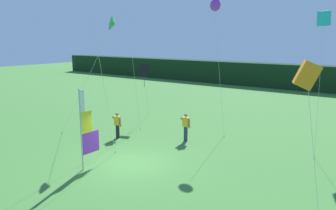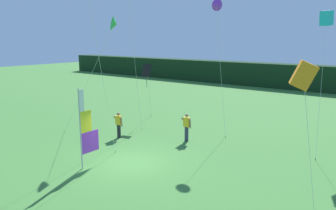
{
  "view_description": "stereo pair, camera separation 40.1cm",
  "coord_description": "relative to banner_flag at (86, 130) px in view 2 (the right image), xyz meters",
  "views": [
    {
      "loc": [
        10.06,
        -10.83,
        5.78
      ],
      "look_at": [
        0.53,
        2.19,
        2.52
      ],
      "focal_mm": 34.93,
      "sensor_mm": 36.0,
      "label": 1
    },
    {
      "loc": [
        10.38,
        -10.59,
        5.78
      ],
      "look_at": [
        0.53,
        2.19,
        2.52
      ],
      "focal_mm": 34.93,
      "sensor_mm": 36.0,
      "label": 2
    }
  ],
  "objects": [
    {
      "name": "kite_cyan_box_4",
      "position": [
        7.4,
        10.11,
        5.07
      ],
      "size": [
        1.03,
        3.12,
        7.27
      ],
      "color": "brown",
      "rests_on": "ground"
    },
    {
      "name": "kite_orange_box_0",
      "position": [
        8.79,
        1.5,
        2.91
      ],
      "size": [
        1.4,
        1.07,
        5.16
      ],
      "color": "brown",
      "rests_on": "ground"
    },
    {
      "name": "banner_flag",
      "position": [
        0.0,
        0.0,
        0.0
      ],
      "size": [
        0.06,
        1.03,
        3.71
      ],
      "color": "#B7B7BC",
      "rests_on": "ground"
    },
    {
      "name": "distant_treeline",
      "position": [
        1.22,
        30.44,
        -0.33
      ],
      "size": [
        80.0,
        2.4,
        2.88
      ],
      "primitive_type": "cube",
      "color": "black",
      "rests_on": "ground"
    },
    {
      "name": "kite_purple_delta_1",
      "position": [
        1.84,
        8.23,
        5.9
      ],
      "size": [
        1.36,
        0.31,
        8.07
      ],
      "color": "brown",
      "rests_on": "ground"
    },
    {
      "name": "kite_black_diamond_6",
      "position": [
        -3.35,
        8.0,
        1.75
      ],
      "size": [
        1.36,
        1.9,
        4.08
      ],
      "color": "brown",
      "rests_on": "ground"
    },
    {
      "name": "person_near_banner",
      "position": [
        1.4,
        6.0,
        -0.91
      ],
      "size": [
        0.55,
        0.48,
        1.62
      ],
      "color": "#2D334C",
      "rests_on": "ground"
    },
    {
      "name": "person_mid_field",
      "position": [
        -2.19,
        4.11,
        -0.96
      ],
      "size": [
        0.55,
        0.48,
        1.54
      ],
      "color": "black",
      "rests_on": "ground"
    },
    {
      "name": "kite_green_delta_2",
      "position": [
        -2.27,
        4.09,
        4.82
      ],
      "size": [
        3.91,
        1.74,
        7.03
      ],
      "color": "brown",
      "rests_on": "ground"
    },
    {
      "name": "ground_plane",
      "position": [
        1.22,
        1.61,
        -1.78
      ],
      "size": [
        120.0,
        120.0,
        0.0
      ],
      "primitive_type": "plane",
      "color": "#3D7533"
    }
  ]
}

